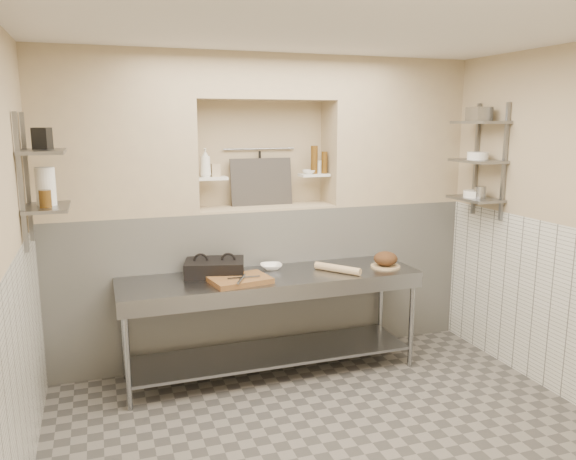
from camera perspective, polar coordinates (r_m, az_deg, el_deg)
name	(u,v)px	position (r m, az deg, el deg)	size (l,w,h in m)	color
floor	(337,447)	(4.26, 4.97, -21.09)	(4.00, 3.90, 0.10)	#645F58
ceiling	(345,14)	(3.67, 5.77, 20.98)	(4.00, 3.90, 0.10)	silver
wall_back	(257,205)	(5.56, -3.13, 2.60)	(4.00, 0.10, 2.80)	tan
backwall_lower	(265,279)	(5.47, -2.33, -5.04)	(4.00, 0.40, 1.40)	silver
alcove_sill	(265,207)	(5.32, -2.39, 2.33)	(1.30, 0.40, 0.02)	tan
backwall_pillar_left	(114,134)	(5.04, -17.24, 9.26)	(1.35, 0.40, 1.40)	tan
backwall_pillar_right	(391,132)	(5.77, 10.45, 9.73)	(1.35, 0.40, 1.40)	tan
backwall_header	(264,77)	(5.27, -2.50, 15.23)	(1.30, 0.40, 0.40)	tan
wainscot_left	(17,392)	(3.66, -25.78, -14.59)	(0.02, 3.90, 1.40)	silver
wainscot_right	(568,315)	(5.02, 26.59, -7.72)	(0.02, 3.90, 1.40)	silver
alcove_shelf_left	(212,178)	(5.16, -7.77, 5.22)	(0.28, 0.16, 0.03)	white
alcove_shelf_right	(314,175)	(5.44, 2.66, 5.61)	(0.28, 0.16, 0.03)	white
utensil_rail	(259,149)	(5.42, -2.96, 8.24)	(0.02, 0.02, 0.70)	gray
hanging_steel	(260,167)	(5.42, -2.88, 6.43)	(0.02, 0.02, 0.30)	black
splash_panel	(261,182)	(5.38, -2.72, 4.90)	(0.60, 0.02, 0.45)	#383330
shelf_rail_left_a	(27,178)	(4.58, -24.98, 4.83)	(0.03, 0.03, 0.95)	slate
shelf_rail_left_b	(21,183)	(4.19, -25.52, 4.30)	(0.03, 0.03, 0.95)	slate
wall_shelf_left_lower	(47,208)	(4.40, -23.28, 2.11)	(0.30, 0.50, 0.03)	slate
wall_shelf_left_upper	(42,152)	(4.36, -23.68, 7.31)	(0.30, 0.50, 0.03)	slate
shelf_rail_right_a	(476,159)	(5.72, 18.57, 6.82)	(0.03, 0.03, 1.05)	slate
shelf_rail_right_b	(504,162)	(5.41, 21.13, 6.45)	(0.03, 0.03, 1.05)	slate
wall_shelf_right_lower	(475,199)	(5.52, 18.48, 3.03)	(0.30, 0.50, 0.03)	slate
wall_shelf_right_mid	(478,161)	(5.48, 18.70, 6.66)	(0.30, 0.50, 0.03)	slate
wall_shelf_right_upper	(480,122)	(5.47, 18.93, 10.31)	(0.30, 0.50, 0.03)	slate
prep_table	(271,304)	(4.94, -1.69, -7.53)	(2.60, 0.70, 0.90)	gray
panini_press	(215,268)	(4.89, -7.45, -3.83)	(0.57, 0.47, 0.14)	black
cutting_board	(240,280)	(4.67, -4.90, -5.07)	(0.48, 0.33, 0.04)	brown
knife_blade	(244,277)	(4.64, -4.51, -4.83)	(0.27, 0.03, 0.01)	gray
tongs	(241,279)	(4.57, -4.75, -4.99)	(0.02, 0.02, 0.24)	gray
mixing_bowl	(271,267)	(5.06, -1.72, -3.74)	(0.20, 0.20, 0.05)	white
rolling_pin	(338,269)	(4.97, 5.06, -3.93)	(0.07, 0.07, 0.44)	tan
bread_board	(385,266)	(5.21, 9.86, -3.65)	(0.27, 0.27, 0.02)	tan
bread_loaf	(386,259)	(5.19, 9.88, -2.88)	(0.22, 0.22, 0.13)	#4C2D19
bottle_soap	(205,163)	(5.15, -8.40, 6.78)	(0.10, 0.10, 0.26)	white
jar_alcove	(216,170)	(5.19, -7.37, 6.04)	(0.08, 0.08, 0.12)	tan
bowl_alcove	(309,172)	(5.41, 2.12, 5.92)	(0.13, 0.13, 0.04)	white
condiment_a	(324,162)	(5.46, 3.72, 6.86)	(0.06, 0.06, 0.21)	#4E310E
condiment_b	(314,160)	(5.42, 2.68, 7.14)	(0.07, 0.07, 0.27)	#4E310E
condiment_c	(319,167)	(5.50, 3.17, 6.42)	(0.07, 0.07, 0.12)	white
jug_left	(46,186)	(4.41, -23.40, 4.09)	(0.14, 0.14, 0.27)	white
jar_left	(45,199)	(4.30, -23.44, 2.92)	(0.08, 0.08, 0.12)	#4E310E
box_left_upper	(42,138)	(4.42, -23.70, 8.51)	(0.11, 0.11, 0.15)	black
bowl_right	(475,194)	(5.52, 18.43, 3.50)	(0.21, 0.21, 0.06)	white
canister_right	(480,192)	(5.46, 18.91, 3.64)	(0.11, 0.11, 0.11)	gray
bowl_right_mid	(478,156)	(5.48, 18.72, 7.15)	(0.19, 0.19, 0.07)	white
basket_right	(479,114)	(5.49, 18.83, 11.10)	(0.16, 0.20, 0.12)	gray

